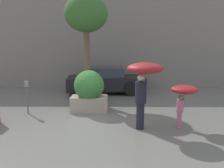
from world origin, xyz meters
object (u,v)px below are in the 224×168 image
(street_tree, at_px, (86,16))
(planter_box, at_px, (89,90))
(person_child, at_px, (183,93))
(parked_car_near, at_px, (106,81))
(person_adult, at_px, (144,77))
(parking_meter, at_px, (27,90))

(street_tree, bearing_deg, planter_box, -80.63)
(person_child, xyz_separation_m, parked_car_near, (-2.51, 5.12, -0.46))
(person_adult, distance_m, person_child, 1.31)
(planter_box, xyz_separation_m, street_tree, (-0.23, 1.36, 2.92))
(parked_car_near, bearing_deg, parking_meter, 139.03)
(person_adult, xyz_separation_m, parking_meter, (-4.03, 1.50, -0.71))
(person_adult, xyz_separation_m, parked_car_near, (-1.30, 5.26, -0.95))
(person_child, xyz_separation_m, parking_meter, (-5.24, 1.36, -0.22))
(planter_box, xyz_separation_m, parking_meter, (-2.23, -0.38, 0.07))
(street_tree, bearing_deg, person_child, -43.73)
(parking_meter, bearing_deg, parked_car_near, 53.96)
(parking_meter, bearing_deg, street_tree, 41.00)
(person_adult, relative_size, street_tree, 0.44)
(planter_box, relative_size, parking_meter, 1.29)
(parking_meter, bearing_deg, person_child, -14.54)
(parked_car_near, bearing_deg, person_adult, -171.09)
(person_adult, height_order, person_child, person_adult)
(parking_meter, bearing_deg, person_adult, -20.40)
(planter_box, relative_size, person_child, 1.19)
(parked_car_near, bearing_deg, planter_box, 166.52)
(person_adult, bearing_deg, street_tree, 172.55)
(person_adult, xyz_separation_m, person_child, (1.21, 0.14, -0.49))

